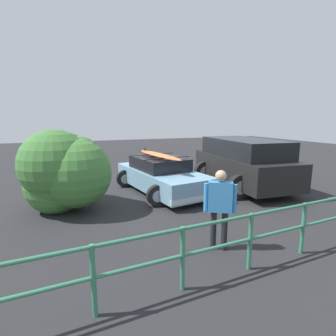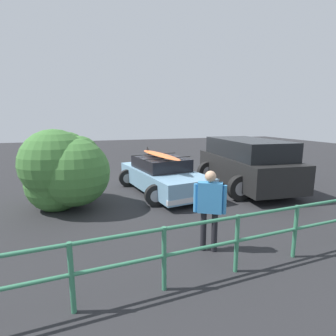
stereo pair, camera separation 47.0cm
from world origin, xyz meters
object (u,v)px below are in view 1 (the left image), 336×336
(person_bystander, at_px, (220,203))
(suv_car, at_px, (243,162))
(sedan_car, at_px, (161,175))
(bush_near_left, at_px, (64,172))

(person_bystander, bearing_deg, suv_car, -131.99)
(sedan_car, height_order, suv_car, suv_car)
(suv_car, xyz_separation_m, person_bystander, (3.42, 3.80, 0.02))
(sedan_car, bearing_deg, bush_near_left, 13.24)
(suv_car, bearing_deg, person_bystander, 48.01)
(person_bystander, distance_m, bush_near_left, 4.47)
(bush_near_left, bearing_deg, sedan_car, -166.76)
(sedan_car, distance_m, bush_near_left, 3.22)
(sedan_car, relative_size, person_bystander, 2.74)
(suv_car, height_order, bush_near_left, bush_near_left)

